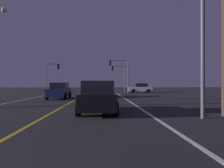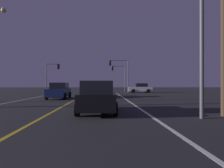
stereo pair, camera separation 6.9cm
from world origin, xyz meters
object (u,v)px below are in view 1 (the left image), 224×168
at_px(car_ahead_far, 95,90).
at_px(traffic_light_far_right, 118,73).
at_px(street_lamp_right_near, 189,10).
at_px(car_crossing_side, 140,88).
at_px(traffic_light_near_right, 119,69).
at_px(traffic_light_near_left, 53,71).
at_px(car_lead_same_lane, 98,97).
at_px(car_oncoming, 59,91).

height_order(car_ahead_far, traffic_light_far_right, traffic_light_far_right).
height_order(traffic_light_far_right, street_lamp_right_near, street_lamp_right_near).
xyz_separation_m(car_crossing_side, traffic_light_near_right, (-3.94, -0.78, 3.48)).
distance_m(traffic_light_near_left, traffic_light_far_right, 13.14).
relative_size(car_crossing_side, street_lamp_right_near, 0.58).
xyz_separation_m(car_ahead_far, traffic_light_near_left, (-7.86, 11.31, 2.97)).
distance_m(car_lead_same_lane, traffic_light_near_right, 24.65).
xyz_separation_m(car_oncoming, car_crossing_side, (11.40, 14.64, 0.00)).
distance_m(car_ahead_far, car_lead_same_lane, 12.91).
relative_size(car_ahead_far, car_lead_same_lane, 1.00).
height_order(car_lead_same_lane, traffic_light_near_left, traffic_light_near_left).
xyz_separation_m(traffic_light_near_right, traffic_light_near_left, (-11.64, 0.00, -0.52)).
xyz_separation_m(car_crossing_side, traffic_light_near_left, (-15.58, -0.78, 2.97)).
distance_m(car_lead_same_lane, street_lamp_right_near, 6.08).
relative_size(car_ahead_far, car_crossing_side, 1.00).
relative_size(car_oncoming, traffic_light_far_right, 0.81).
bearing_deg(car_ahead_far, car_crossing_side, -32.59).
distance_m(car_ahead_far, traffic_light_near_left, 14.09).
relative_size(car_lead_same_lane, car_crossing_side, 1.00).
xyz_separation_m(traffic_light_far_right, street_lamp_right_near, (0.66, -31.81, 0.88)).
bearing_deg(car_crossing_side, car_lead_same_lane, 74.23).
distance_m(car_crossing_side, street_lamp_right_near, 27.55).
distance_m(car_oncoming, traffic_light_far_right, 21.09).
xyz_separation_m(car_crossing_side, street_lamp_right_near, (-2.99, -27.09, 4.00)).
xyz_separation_m(traffic_light_near_left, traffic_light_far_right, (11.94, 5.50, 0.15)).
bearing_deg(traffic_light_far_right, car_lead_same_lane, 83.45).
height_order(car_oncoming, street_lamp_right_near, street_lamp_right_near).
distance_m(car_ahead_far, traffic_light_near_right, 12.42).
xyz_separation_m(traffic_light_near_right, street_lamp_right_near, (0.95, -26.31, 0.51)).
relative_size(car_oncoming, traffic_light_near_right, 0.74).
distance_m(car_oncoming, traffic_light_near_right, 16.12).
xyz_separation_m(car_ahead_far, car_crossing_side, (7.73, 12.09, 0.00)).
distance_m(traffic_light_far_right, street_lamp_right_near, 31.83).
height_order(car_ahead_far, traffic_light_near_right, traffic_light_near_right).
bearing_deg(traffic_light_near_right, street_lamp_right_near, 92.07).
bearing_deg(car_lead_same_lane, car_oncoming, 22.81).
bearing_deg(traffic_light_near_right, traffic_light_near_left, 0.00).
bearing_deg(car_oncoming, car_ahead_far, 124.80).
height_order(car_ahead_far, car_crossing_side, same).
bearing_deg(car_lead_same_lane, car_ahead_far, 2.99).
distance_m(car_ahead_far, street_lamp_right_near, 16.23).
bearing_deg(car_ahead_far, traffic_light_near_left, 34.79).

